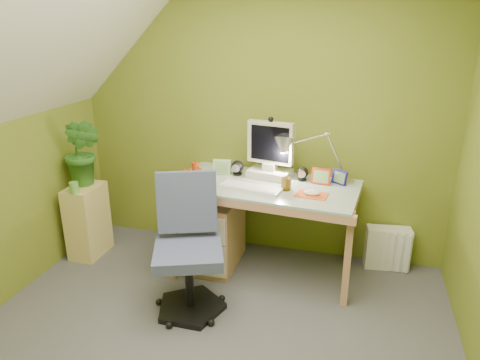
% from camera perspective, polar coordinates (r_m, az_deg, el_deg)
% --- Properties ---
extents(wall_back, '(3.20, 0.01, 2.40)m').
position_cam_1_polar(wall_back, '(3.77, 2.44, 8.01)').
color(wall_back, olive).
rests_on(wall_back, floor).
extents(slope_ceiling, '(1.10, 3.20, 1.10)m').
position_cam_1_polar(slope_ceiling, '(2.71, -28.02, 15.05)').
color(slope_ceiling, white).
rests_on(slope_ceiling, wall_left).
extents(desk, '(1.49, 0.85, 0.77)m').
position_cam_1_polar(desk, '(3.62, 3.14, -6.24)').
color(desk, tan).
rests_on(desk, floor).
extents(monitor, '(0.44, 0.31, 0.56)m').
position_cam_1_polar(monitor, '(3.55, 3.96, 4.69)').
color(monitor, beige).
rests_on(monitor, desk).
extents(speaker_left, '(0.11, 0.11, 0.12)m').
position_cam_1_polar(speaker_left, '(3.65, -0.33, 1.62)').
color(speaker_left, black).
rests_on(speaker_left, desk).
extents(speaker_right, '(0.11, 0.11, 0.11)m').
position_cam_1_polar(speaker_right, '(3.55, 8.08, 0.79)').
color(speaker_right, black).
rests_on(speaker_right, desk).
extents(keyboard, '(0.49, 0.23, 0.02)m').
position_cam_1_polar(keyboard, '(3.35, 1.41, -1.02)').
color(keyboard, white).
rests_on(keyboard, desk).
extents(mousepad, '(0.24, 0.18, 0.01)m').
position_cam_1_polar(mousepad, '(3.28, 9.23, -1.91)').
color(mousepad, '#D75521').
rests_on(mousepad, desk).
extents(mouse, '(0.12, 0.08, 0.04)m').
position_cam_1_polar(mouse, '(3.27, 9.25, -1.62)').
color(mouse, white).
rests_on(mouse, mousepad).
extents(amber_tumbler, '(0.08, 0.08, 0.10)m').
position_cam_1_polar(amber_tumbler, '(3.34, 5.99, -0.49)').
color(amber_tumbler, brown).
rests_on(amber_tumbler, desk).
extents(candle_cluster, '(0.17, 0.15, 0.11)m').
position_cam_1_polar(candle_cluster, '(3.62, -6.01, 1.25)').
color(candle_cluster, '#AB360E').
rests_on(candle_cluster, desk).
extents(photo_frame_red, '(0.15, 0.04, 0.13)m').
position_cam_1_polar(photo_frame_red, '(3.50, 10.43, 0.48)').
color(photo_frame_red, '#B32D13').
rests_on(photo_frame_red, desk).
extents(photo_frame_blue, '(0.12, 0.09, 0.11)m').
position_cam_1_polar(photo_frame_blue, '(3.53, 12.74, 0.36)').
color(photo_frame_blue, navy).
rests_on(photo_frame_blue, desk).
extents(photo_frame_green, '(0.15, 0.04, 0.13)m').
position_cam_1_polar(photo_frame_green, '(3.67, -2.37, 1.71)').
color(photo_frame_green, '#9AC084').
rests_on(photo_frame_green, desk).
extents(desk_lamp, '(0.60, 0.36, 0.60)m').
position_cam_1_polar(desk_lamp, '(3.49, 11.25, 4.39)').
color(desk_lamp, silver).
rests_on(desk_lamp, desk).
extents(side_ledge, '(0.24, 0.37, 0.64)m').
position_cam_1_polar(side_ledge, '(4.11, -19.08, -5.00)').
color(side_ledge, '#D8C171').
rests_on(side_ledge, floor).
extents(potted_plant, '(0.34, 0.28, 0.59)m').
position_cam_1_polar(potted_plant, '(3.95, -19.67, 3.42)').
color(potted_plant, '#326B23').
rests_on(potted_plant, side_ledge).
extents(green_cup, '(0.08, 0.08, 0.10)m').
position_cam_1_polar(green_cup, '(3.85, -20.66, -0.94)').
color(green_cup, '#69A846').
rests_on(green_cup, side_ledge).
extents(task_chair, '(0.68, 0.68, 0.96)m').
position_cam_1_polar(task_chair, '(3.10, -6.73, -9.10)').
color(task_chair, '#444B6F').
rests_on(task_chair, floor).
extents(radiator, '(0.37, 0.19, 0.36)m').
position_cam_1_polar(radiator, '(3.95, 18.53, -8.31)').
color(radiator, silver).
rests_on(radiator, floor).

